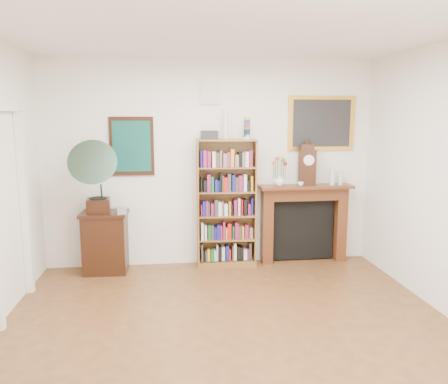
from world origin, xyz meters
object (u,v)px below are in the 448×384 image
bookshelf (227,196)px  cd_stack (121,211)px  bottle_right (341,178)px  teacup (301,184)px  bottle_left (332,176)px  flower_vase (279,180)px  side_cabinet (105,242)px  gramophone (95,173)px  fireplace (304,217)px  mantel_clock (307,166)px

bookshelf → cd_stack: bookshelf is taller
bottle_right → teacup: bearing=-175.7°
bookshelf → cd_stack: bearing=-167.4°
teacup → bottle_left: 0.47m
flower_vase → bottle_left: bottle_left is taller
side_cabinet → gramophone: bearing=-112.8°
flower_vase → bottle_left: bearing=-0.6°
fireplace → flower_vase: bearing=-170.0°
mantel_clock → bottle_right: mantel_clock is taller
flower_vase → bottle_right: bearing=0.8°
gramophone → bottle_left: (3.16, 0.21, -0.13)m
fireplace → gramophone: gramophone is taller
fireplace → gramophone: 2.90m
gramophone → teacup: bearing=-1.4°
side_cabinet → bottle_left: bearing=2.9°
fireplace → teacup: 0.51m
cd_stack → bottle_left: bottle_left is taller
bottle_left → gramophone: bearing=-176.2°
cd_stack → bottle_left: bearing=3.9°
cd_stack → mantel_clock: size_ratio=0.21×
cd_stack → bottle_right: bottle_right is taller
bookshelf → side_cabinet: (-1.62, -0.07, -0.57)m
cd_stack → flower_vase: flower_vase is taller
side_cabinet → cd_stack: size_ratio=6.77×
cd_stack → teacup: teacup is taller
gramophone → mantel_clock: bearing=-0.7°
bookshelf → teacup: 1.03m
side_cabinet → teacup: 2.74m
gramophone → cd_stack: (0.30, 0.01, -0.50)m
bookshelf → side_cabinet: bookshelf is taller
bookshelf → fireplace: bearing=7.5°
bookshelf → gramophone: bookshelf is taller
gramophone → flower_vase: bearing=-0.2°
mantel_clock → bottle_right: (0.49, 0.00, -0.17)m
bookshelf → teacup: bookshelf is taller
bookshelf → bottle_right: size_ratio=10.04×
bookshelf → mantel_clock: (1.11, 0.01, 0.40)m
gramophone → cd_stack: 0.58m
fireplace → mantel_clock: size_ratio=2.31×
bottle_right → gramophone: bearing=-176.0°
fireplace → mantel_clock: 0.73m
mantel_clock → flower_vase: (-0.39, -0.01, -0.20)m
bookshelf → bottle_right: bearing=4.3°
teacup → bookshelf: bearing=178.0°
bottle_left → mantel_clock: bearing=176.8°
cd_stack → mantel_clock: (2.50, 0.22, 0.52)m
gramophone → cd_stack: size_ratio=7.92×
side_cabinet → bottle_right: bearing=3.2°
side_cabinet → fireplace: size_ratio=0.62×
fireplace → teacup: size_ratio=16.61×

